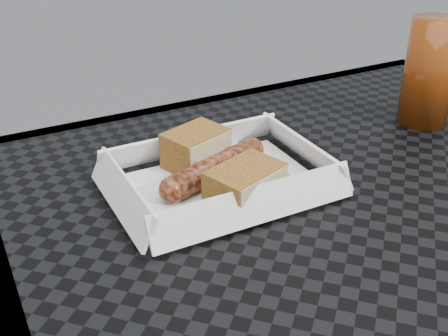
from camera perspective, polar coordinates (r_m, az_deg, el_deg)
name	(u,v)px	position (r m, az deg, el deg)	size (l,w,h in m)	color
patio_table	(377,270)	(0.68, 15.33, -9.94)	(0.80, 0.80, 0.74)	black
food_tray	(220,185)	(0.66, -0.41, -1.77)	(0.22, 0.15, 0.00)	white
bratwurst	(215,168)	(0.66, -0.97, -0.05)	(0.16, 0.07, 0.03)	brown
bread_near	(196,148)	(0.69, -2.90, 2.02)	(0.07, 0.05, 0.05)	olive
bread_far	(245,185)	(0.61, 2.15, -1.70)	(0.08, 0.05, 0.04)	olive
veg_garnish	(283,184)	(0.65, 6.06, -1.67)	(0.03, 0.03, 0.00)	#FD380B
napkin	(237,173)	(0.68, 1.30, -0.48)	(0.12, 0.12, 0.00)	white
condiment_cup_sauce	(207,145)	(0.72, -1.69, 2.37)	(0.05, 0.05, 0.03)	maroon
condiment_cup_empty	(216,168)	(0.66, -0.83, -0.04)	(0.05, 0.05, 0.03)	silver
drink_glass	(430,72)	(0.85, 20.16, 9.10)	(0.07, 0.07, 0.15)	#642508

